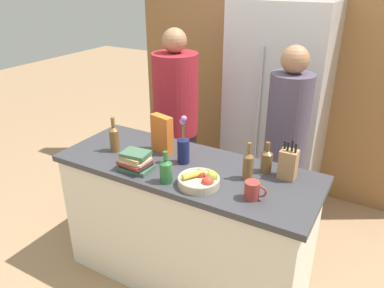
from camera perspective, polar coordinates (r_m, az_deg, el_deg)
The scene contains 16 objects.
ground_plane at distance 2.97m, azimuth -0.84°, elevation -19.17°, with size 14.00×14.00×0.00m, color #A37F5B.
kitchen_island at distance 2.67m, azimuth -0.90°, elevation -12.01°, with size 1.73×0.66×0.92m.
back_wall_wood at distance 3.77m, azimuth 12.46°, elevation 12.52°, with size 2.93×0.12×2.60m.
refrigerator at distance 3.49m, azimuth 12.77°, elevation 5.24°, with size 0.83×0.62×1.87m.
fruit_bowl at distance 2.20m, azimuth 1.22°, elevation -5.50°, with size 0.25×0.25×0.09m.
knife_block at distance 2.31m, azimuth 14.44°, elevation -2.95°, with size 0.10×0.09×0.26m.
flower_vase at distance 2.42m, azimuth -1.32°, elevation -0.50°, with size 0.08×0.08×0.33m.
cereal_box at distance 2.57m, azimuth -4.59°, elevation 1.52°, with size 0.17×0.10×0.26m.
coffee_mug at distance 2.09m, azimuth 9.20°, elevation -6.99°, with size 0.12×0.08×0.10m.
book_stack at distance 2.38m, azimuth -8.58°, elevation -2.64°, with size 0.21×0.17×0.12m.
bottle_oil at distance 2.36m, azimuth 11.29°, elevation -2.45°, with size 0.07×0.07×0.20m.
bottle_vinegar at distance 2.26m, azimuth 8.55°, elevation -3.16°, with size 0.06×0.06×0.24m.
bottle_wine at distance 2.64m, azimuth -11.76°, elevation 0.91°, with size 0.07×0.07×0.25m.
bottle_water at distance 2.21m, azimuth -3.98°, elevation -4.00°, with size 0.08×0.08×0.20m.
person_at_sink at distance 3.19m, azimuth -2.46°, elevation 4.00°, with size 0.38×0.38×1.68m.
person_in_blue at distance 2.81m, azimuth 14.05°, elevation 0.09°, with size 0.30×0.30×1.63m.
Camera 1 is at (1.10, -1.84, 2.06)m, focal length 35.00 mm.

